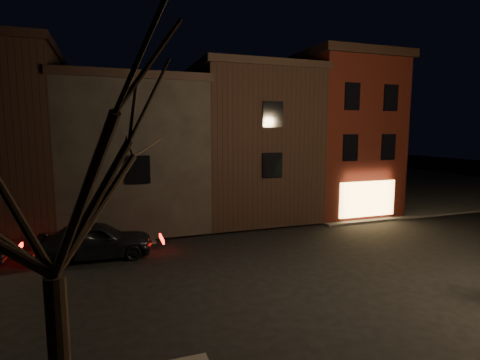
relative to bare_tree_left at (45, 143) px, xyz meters
name	(u,v)px	position (x,y,z in m)	size (l,w,h in m)	color
ground	(292,266)	(8.00, 7.00, -5.43)	(120.00, 120.00, 0.00)	black
sidewalk_far_right	(371,182)	(28.00, 27.00, -5.37)	(30.00, 30.00, 0.12)	#2D2B28
corner_building	(333,134)	(16.00, 16.47, -0.03)	(6.50, 8.50, 10.50)	#45130C
row_building_a	(242,142)	(9.50, 17.50, -0.60)	(7.30, 10.30, 9.40)	black
row_building_b	(131,152)	(2.25, 17.50, -1.10)	(7.80, 10.30, 8.40)	black
bare_tree_left	(45,143)	(0.00, 0.00, 0.00)	(5.60, 5.60, 7.50)	black
parked_car_a	(96,240)	(0.24, 10.77, -4.61)	(1.94, 4.82, 1.64)	black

